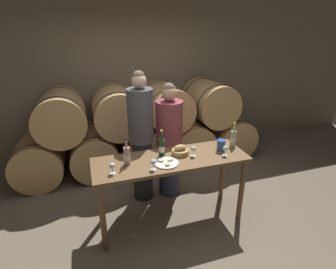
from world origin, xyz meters
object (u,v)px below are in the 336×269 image
wine_bottle_rose (127,155)px  person_left (141,138)px  cheese_plate (166,163)px  wine_glass_far_left (112,166)px  wine_bottle_white (233,138)px  wine_glass_right (225,149)px  wine_glass_left (153,162)px  bread_basket (180,151)px  blue_crock (221,145)px  wine_glass_center (193,149)px  person_right (169,141)px  tasting_table (171,168)px  wine_bottle_red (162,147)px

wine_bottle_rose → person_left: bearing=63.4°
cheese_plate → wine_glass_far_left: 0.59m
wine_bottle_white → wine_glass_far_left: (-1.53, -0.22, -0.02)m
person_left → wine_bottle_white: person_left is taller
wine_bottle_rose → wine_glass_right: wine_bottle_rose is taller
wine_glass_left → person_left: bearing=86.7°
wine_glass_left → bread_basket: bearing=32.6°
blue_crock → wine_glass_far_left: size_ratio=1.12×
cheese_plate → wine_glass_left: bearing=-153.5°
wine_bottle_white → wine_glass_center: size_ratio=2.52×
person_right → wine_glass_right: bearing=-57.8°
tasting_table → wine_glass_far_left: 0.73m
person_right → wine_bottle_rose: person_right is taller
person_left → wine_glass_center: person_left is taller
wine_bottle_red → tasting_table: bearing=-51.8°
blue_crock → wine_bottle_white: bearing=19.3°
wine_glass_left → wine_glass_far_left: bearing=172.9°
wine_glass_far_left → blue_crock: bearing=6.2°
wine_bottle_red → bread_basket: wine_bottle_red is taller
wine_glass_far_left → wine_glass_center: same height
person_right → wine_glass_far_left: (-0.85, -0.73, 0.15)m
person_left → wine_glass_right: person_left is taller
person_left → blue_crock: 1.04m
wine_bottle_white → wine_glass_far_left: size_ratio=2.52×
tasting_table → blue_crock: size_ratio=12.99×
tasting_table → wine_glass_center: size_ratio=14.54×
cheese_plate → wine_glass_left: size_ratio=2.24×
wine_bottle_rose → tasting_table: bearing=-3.0°
wine_glass_far_left → wine_glass_center: size_ratio=1.00×
wine_bottle_red → wine_glass_left: wine_bottle_red is taller
wine_bottle_rose → wine_glass_left: (0.24, -0.21, -0.02)m
person_left → wine_glass_far_left: 0.86m
tasting_table → wine_glass_far_left: (-0.68, -0.13, 0.21)m
person_right → wine_glass_far_left: bearing=-139.5°
blue_crock → cheese_plate: (-0.73, -0.11, -0.07)m
wine_glass_far_left → person_left: bearing=57.4°
wine_bottle_white → person_left: bearing=154.6°
bread_basket → wine_glass_left: 0.47m
bread_basket → cheese_plate: size_ratio=0.72×
tasting_table → person_left: 0.65m
wine_bottle_rose → wine_glass_right: bearing=-7.7°
wine_bottle_rose → blue_crock: (1.14, -0.01, -0.03)m
person_left → wine_glass_far_left: bearing=-122.6°
person_left → bread_basket: size_ratio=9.09×
wine_glass_right → wine_glass_center: bearing=163.9°
person_left → wine_glass_far_left: person_left is taller
wine_glass_right → wine_bottle_rose: bearing=172.3°
wine_bottle_rose → wine_glass_center: 0.77m
tasting_table → wine_glass_far_left: size_ratio=14.54×
wine_glass_left → tasting_table: bearing=35.4°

